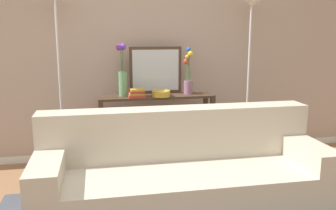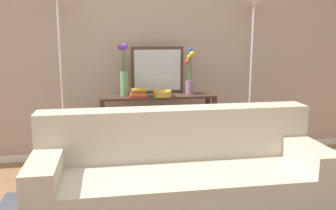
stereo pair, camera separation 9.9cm
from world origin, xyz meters
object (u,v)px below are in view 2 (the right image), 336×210
console_table (158,117)px  floor_lamp_right (253,34)px  floor_lamp_left (59,32)px  book_row_under_console (129,161)px  fruit_bowl (162,93)px  book_stack (138,93)px  vase_tall_flowers (124,73)px  wall_mirror (157,70)px  couch (181,178)px  vase_short_flowers (190,77)px

console_table → floor_lamp_right: floor_lamp_right is taller
floor_lamp_left → book_row_under_console: size_ratio=5.12×
fruit_bowl → book_stack: book_stack is taller
floor_lamp_left → vase_tall_flowers: size_ratio=3.33×
wall_mirror → fruit_bowl: wall_mirror is taller
book_stack → console_table: bearing=22.6°
couch → floor_lamp_right: (1.10, 1.20, 1.20)m
vase_tall_flowers → console_table: bearing=-2.7°
console_table → fruit_bowl: size_ratio=6.32×
couch → floor_lamp_left: size_ratio=1.24×
floor_lamp_right → fruit_bowl: floor_lamp_right is taller
fruit_bowl → book_stack: 0.27m
console_table → floor_lamp_left: 1.44m
couch → vase_tall_flowers: size_ratio=4.12×
floor_lamp_right → fruit_bowl: bearing=-175.7°
wall_mirror → vase_short_flowers: 0.39m
floor_lamp_right → book_stack: floor_lamp_right is taller
floor_lamp_left → vase_tall_flowers: (0.68, 0.03, -0.46)m
vase_short_flowers → book_row_under_console: (-0.73, -0.01, -0.98)m
floor_lamp_right → vase_short_flowers: (-0.74, 0.03, -0.49)m
vase_short_flowers → book_row_under_console: 1.22m
couch → fruit_bowl: fruit_bowl is taller
book_stack → fruit_bowl: bearing=0.7°
vase_tall_flowers → book_row_under_console: bearing=-28.4°
wall_mirror → book_row_under_console: (-0.37, -0.13, -1.05)m
console_table → fruit_bowl: bearing=-68.1°
couch → floor_lamp_left: floor_lamp_left is taller
wall_mirror → floor_lamp_right: bearing=-7.6°
couch → console_table: size_ratio=1.84×
wall_mirror → floor_lamp_left: bearing=-172.2°
fruit_bowl → book_stack: size_ratio=1.10×
vase_tall_flowers → fruit_bowl: vase_tall_flowers is taller
console_table → wall_mirror: wall_mirror is taller
console_table → vase_short_flowers: 0.60m
fruit_bowl → book_row_under_console: bearing=166.3°
book_stack → book_row_under_console: 0.83m
vase_short_flowers → fruit_bowl: size_ratio=2.60×
floor_lamp_left → floor_lamp_right: bearing=0.0°
wall_mirror → couch: bearing=-89.8°
floor_lamp_right → wall_mirror: size_ratio=3.13×
wall_mirror → book_row_under_console: wall_mirror is taller
vase_tall_flowers → vase_short_flowers: 0.77m
fruit_bowl → floor_lamp_left: bearing=175.8°
couch → wall_mirror: 1.56m
fruit_bowl → book_row_under_console: fruit_bowl is taller
book_stack → floor_lamp_right: bearing=3.6°
console_table → wall_mirror: bearing=83.5°
wall_mirror → book_row_under_console: size_ratio=1.60×
floor_lamp_left → book_stack: bearing=-5.8°
console_table → book_row_under_console: 0.62m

